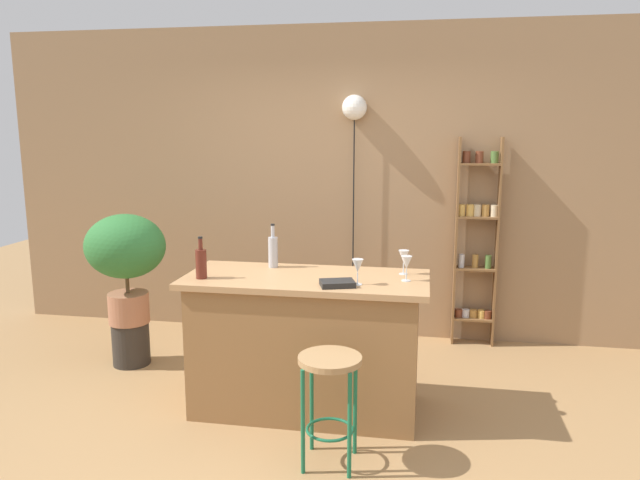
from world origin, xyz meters
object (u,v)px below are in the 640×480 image
(wine_glass_right, at_px, (404,257))
(pendant_globe_light, at_px, (354,111))
(cookbook, at_px, (337,283))
(potted_plant, at_px, (126,254))
(bottle_wine_red, at_px, (273,251))
(plant_stool, at_px, (131,343))
(spice_shelf, at_px, (476,241))
(wine_glass_left, at_px, (407,263))
(wine_glass_center, at_px, (358,266))
(bottle_olive_oil, at_px, (201,263))
(bar_stool, at_px, (330,383))

(wine_glass_right, distance_m, pendant_globe_light, 1.76)
(cookbook, height_order, pendant_globe_light, pendant_globe_light)
(potted_plant, height_order, bottle_wine_red, bottle_wine_red)
(plant_stool, relative_size, potted_plant, 0.40)
(spice_shelf, relative_size, bottle_wine_red, 5.90)
(wine_glass_left, distance_m, wine_glass_center, 0.33)
(spice_shelf, relative_size, bottle_olive_oil, 6.60)
(bar_stool, height_order, bottle_olive_oil, bottle_olive_oil)
(bar_stool, relative_size, wine_glass_center, 3.95)
(plant_stool, distance_m, potted_plant, 0.75)
(plant_stool, height_order, cookbook, cookbook)
(bar_stool, relative_size, wine_glass_right, 3.95)
(plant_stool, xyz_separation_m, wine_glass_right, (2.20, -0.35, 0.87))
(bar_stool, distance_m, wine_glass_right, 1.07)
(cookbook, bearing_deg, bar_stool, -104.90)
(potted_plant, bearing_deg, pendant_globe_light, 30.83)
(bar_stool, distance_m, plant_stool, 2.21)
(bottle_olive_oil, xyz_separation_m, wine_glass_center, (1.02, 0.02, 0.01))
(bar_stool, relative_size, cookbook, 3.09)
(bar_stool, bearing_deg, cookbook, 93.39)
(bar_stool, relative_size, plant_stool, 1.84)
(plant_stool, bearing_deg, wine_glass_center, -19.36)
(bar_stool, xyz_separation_m, plant_stool, (-1.83, 1.18, -0.31))
(plant_stool, distance_m, wine_glass_left, 2.45)
(wine_glass_right, bearing_deg, potted_plant, 170.97)
(potted_plant, bearing_deg, wine_glass_center, -19.36)
(bar_stool, relative_size, spice_shelf, 0.35)
(wine_glass_left, relative_size, cookbook, 0.78)
(wine_glass_center, height_order, pendant_globe_light, pendant_globe_light)
(spice_shelf, distance_m, bottle_wine_red, 1.97)
(wine_glass_center, bearing_deg, bottle_wine_red, 149.59)
(potted_plant, xyz_separation_m, pendant_globe_light, (1.69, 1.01, 1.13))
(plant_stool, bearing_deg, bottle_wine_red, -13.15)
(spice_shelf, xyz_separation_m, potted_plant, (-2.78, -0.98, -0.02))
(bottle_olive_oil, distance_m, wine_glass_center, 1.02)
(wine_glass_left, relative_size, wine_glass_right, 1.00)
(pendant_globe_light, bearing_deg, bottle_olive_oil, -114.90)
(bottle_wine_red, distance_m, pendant_globe_light, 1.70)
(wine_glass_right, xyz_separation_m, cookbook, (-0.39, -0.38, -0.10))
(plant_stool, bearing_deg, pendant_globe_light, 30.83)
(plant_stool, distance_m, wine_glass_center, 2.22)
(potted_plant, height_order, bottle_olive_oil, potted_plant)
(cookbook, bearing_deg, pendant_globe_light, 75.42)
(wine_glass_center, bearing_deg, spice_shelf, 62.83)
(plant_stool, relative_size, wine_glass_center, 2.15)
(bottle_wine_red, relative_size, wine_glass_right, 1.89)
(bar_stool, bearing_deg, wine_glass_left, 59.19)
(wine_glass_right, bearing_deg, wine_glass_left, -82.03)
(potted_plant, xyz_separation_m, bottle_olive_oil, (0.90, -0.69, 0.12))
(bar_stool, distance_m, potted_plant, 2.23)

